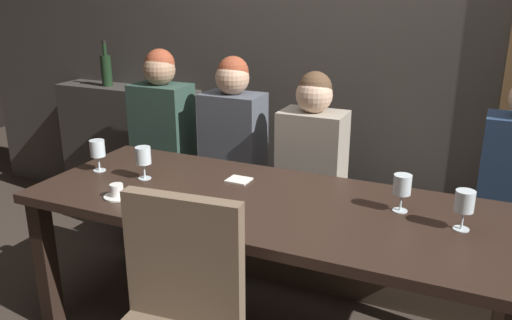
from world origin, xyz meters
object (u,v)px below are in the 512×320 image
object	(u,v)px
wine_glass_center_back	(465,202)
wine_glass_end_left	(97,150)
diner_bearded	(233,128)
diner_far_end	(312,144)
wine_glass_end_right	(402,186)
dining_table	(268,218)
banquette_bench	(313,238)
wine_bottle_dark_red	(106,69)
espresso_cup	(117,192)
diner_redhead	(162,119)
wine_glass_far_right	(143,157)

from	to	relation	value
wine_glass_center_back	wine_glass_end_left	bearing A→B (deg)	-178.41
diner_bearded	diner_far_end	size ratio (longest dim) A/B	1.06
wine_glass_end_right	dining_table	bearing A→B (deg)	-167.40
banquette_bench	wine_glass_end_left	size ratio (longest dim) A/B	15.24
diner_bearded	wine_glass_end_left	xyz separation A→B (m)	(-0.41, -0.73, 0.02)
diner_far_end	wine_bottle_dark_red	bearing A→B (deg)	168.70
dining_table	espresso_cup	distance (m)	0.69
diner_redhead	wine_glass_end_left	world-z (taller)	diner_redhead
dining_table	diner_redhead	distance (m)	1.27
wine_glass_center_back	espresso_cup	world-z (taller)	wine_glass_center_back
diner_redhead	diner_bearded	xyz separation A→B (m)	(0.50, 0.01, -0.01)
diner_far_end	wine_glass_far_right	distance (m)	0.94
wine_glass_end_right	wine_glass_far_right	distance (m)	1.23
banquette_bench	wine_glass_end_left	distance (m)	1.34
banquette_bench	wine_bottle_dark_red	xyz separation A→B (m)	(-1.70, 0.31, 0.84)
wine_glass_end_left	diner_redhead	bearing A→B (deg)	97.07
diner_far_end	wine_bottle_dark_red	xyz separation A→B (m)	(-1.68, 0.34, 0.26)
diner_bearded	wine_glass_end_right	bearing A→B (deg)	-28.67
wine_bottle_dark_red	diner_far_end	bearing A→B (deg)	-11.30
diner_redhead	wine_glass_end_right	bearing A→B (deg)	-20.27
diner_bearded	wine_glass_end_left	world-z (taller)	diner_bearded
banquette_bench	espresso_cup	distance (m)	1.26
espresso_cup	wine_glass_end_left	bearing A→B (deg)	141.60
wine_glass_far_right	dining_table	bearing A→B (deg)	0.12
banquette_bench	diner_bearded	world-z (taller)	diner_bearded
diner_far_end	wine_glass_far_right	size ratio (longest dim) A/B	4.67
wine_glass_end_right	wine_glass_end_left	xyz separation A→B (m)	(-1.51, -0.13, -0.00)
espresso_cup	wine_glass_center_back	bearing A→B (deg)	11.60
dining_table	diner_bearded	world-z (taller)	diner_bearded
wine_glass_center_back	diner_far_end	bearing A→B (deg)	142.72
banquette_bench	wine_glass_far_right	world-z (taller)	wine_glass_far_right
dining_table	wine_glass_far_right	size ratio (longest dim) A/B	13.41
dining_table	diner_bearded	distance (m)	0.92
wine_glass_center_back	wine_glass_far_right	bearing A→B (deg)	-178.20
diner_bearded	wine_glass_center_back	world-z (taller)	diner_bearded
wine_bottle_dark_red	wine_glass_end_left	bearing A→B (deg)	-53.49
wine_bottle_dark_red	wine_glass_end_right	distance (m)	2.44
dining_table	banquette_bench	xyz separation A→B (m)	(0.00, 0.70, -0.42)
wine_glass_center_back	espresso_cup	size ratio (longest dim) A/B	1.37
dining_table	diner_far_end	xyz separation A→B (m)	(-0.02, 0.68, 0.16)
wine_glass_center_back	espresso_cup	distance (m)	1.48
wine_glass_end_right	wine_glass_end_left	distance (m)	1.51
dining_table	wine_glass_end_right	distance (m)	0.61
diner_far_end	wine_glass_far_right	bearing A→B (deg)	-133.52
diner_far_end	espresso_cup	bearing A→B (deg)	-123.47
diner_redhead	wine_glass_far_right	xyz separation A→B (m)	(0.37, -0.72, 0.01)
wine_glass_center_back	dining_table	bearing A→B (deg)	-176.83
wine_glass_end_right	wine_glass_end_left	bearing A→B (deg)	-175.11
diner_far_end	wine_bottle_dark_red	distance (m)	1.73
wine_glass_center_back	wine_bottle_dark_red	bearing A→B (deg)	158.91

